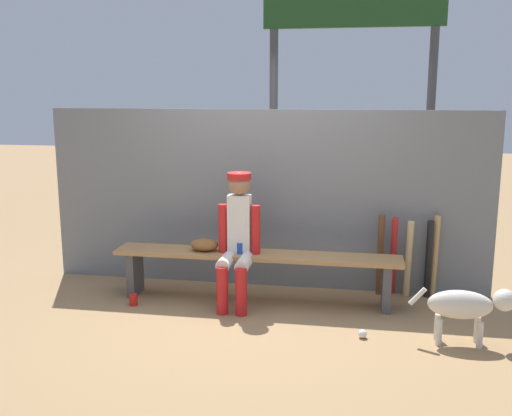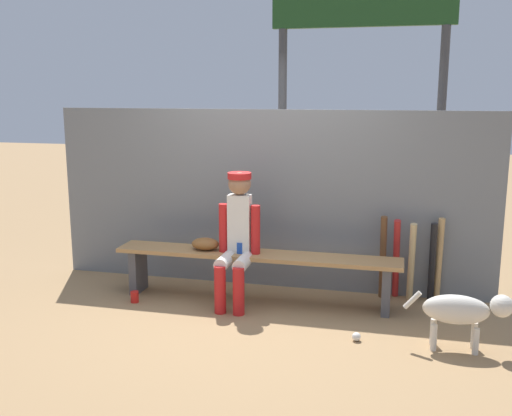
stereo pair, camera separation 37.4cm
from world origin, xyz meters
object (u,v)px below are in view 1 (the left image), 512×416
Objects in this scene: player_seated at (237,235)px; baseball_glove at (204,245)px; bat_aluminum_red at (393,256)px; cup_on_ground at (133,300)px; cup_on_bench at (240,248)px; bat_wood_natural at (408,259)px; dog at (467,305)px; scoreboard at (358,38)px; dugout_bench at (256,263)px; bat_wood_tan at (435,256)px; baseball at (362,334)px; bat_wood_dark at (380,255)px; bat_aluminum_black at (429,259)px.

baseball_glove is (-0.36, 0.11, -0.15)m from player_seated.
bat_aluminum_red is 7.69× the size of cup_on_ground.
bat_aluminum_red is 1.55m from cup_on_bench.
baseball_glove reaches higher than cup_on_ground.
bat_wood_natural is 1.13m from dog.
scoreboard is at bearing 115.49° from bat_wood_natural.
baseball_glove is (-0.52, 0.00, 0.16)m from dugout_bench.
bat_wood_tan is at bearing 14.07° from cup_on_bench.
bat_wood_tan is 11.48× the size of baseball.
baseball is at bearing -98.64° from bat_wood_dark.
bat_wood_dark is at bearing 19.36° from player_seated.
baseball is 0.67× the size of cup_on_bench.
player_seated is at bearing 11.55° from cup_on_ground.
baseball_glove is at bearing -169.69° from bat_wood_natural.
cup_on_bench is at bearing 150.32° from baseball.
dog reaches higher than baseball.
player_seated is 0.34× the size of scoreboard.
bat_aluminum_black is 0.22× the size of scoreboard.
baseball_glove is at bearing 26.10° from cup_on_ground.
cup_on_bench is at bearing 15.31° from cup_on_ground.
bat_wood_tan reaches higher than dog.
dugout_bench is 0.22m from cup_on_bench.
bat_aluminum_black is (2.20, 0.39, -0.15)m from baseball_glove.
scoreboard is (-0.77, 1.18, 2.24)m from bat_aluminum_black.
bat_wood_natural reaches higher than dog.
player_seated reaches higher than cup_on_bench.
baseball_glove is 0.35× the size of bat_wood_natural.
bat_wood_dark is at bearing 81.36° from baseball.
bat_aluminum_black is 0.96× the size of dog.
bat_wood_dark is 1.26m from dog.
bat_wood_dark reaches higher than bat_wood_natural.
bat_aluminum_black is at bearing 13.08° from dugout_bench.
baseball is 0.02× the size of scoreboard.
bat_aluminum_black is at bearing 7.50° from bat_wood_natural.
player_seated is 2.78m from scoreboard.
dugout_bench is 25.64× the size of cup_on_bench.
bat_wood_dark reaches higher than bat_aluminum_black.
bat_aluminum_red reaches higher than cup_on_bench.
bat_aluminum_red is 1.21m from dog.
player_seated is 1.48m from bat_wood_dark.
bat_wood_tan is (0.54, 0.07, -0.00)m from bat_wood_dark.
player_seated is 1.93m from bat_aluminum_black.
bat_wood_dark is at bearing -177.74° from bat_aluminum_black.
bat_wood_dark is 0.23× the size of scoreboard.
player_seated reaches higher than baseball_glove.
player_seated is 11.72× the size of cup_on_bench.
baseball is at bearing -86.67° from scoreboard.
scoreboard is at bearing 59.94° from dugout_bench.
scoreboard is (-0.13, 2.29, 2.61)m from baseball.
bat_wood_tan reaches higher than cup_on_ground.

